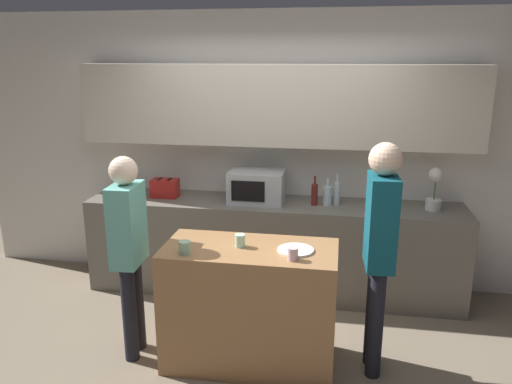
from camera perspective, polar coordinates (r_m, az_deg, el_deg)
ground_plane at (r=3.93m, az=-1.15°, el=-20.05°), size 14.00×14.00×0.00m
back_wall at (r=4.90m, az=2.45°, el=6.65°), size 6.40×0.40×2.70m
back_counter at (r=4.92m, az=1.89°, el=-6.33°), size 3.60×0.62×0.92m
kitchen_island at (r=3.83m, az=-0.65°, el=-12.88°), size 1.27×0.61×0.93m
microwave at (r=4.77m, az=0.08°, el=0.65°), size 0.52×0.39×0.30m
toaster at (r=5.02m, az=-10.36°, el=0.44°), size 0.26×0.16×0.18m
potted_plant at (r=4.77m, az=19.77°, el=0.33°), size 0.14×0.14×0.40m
bottle_0 at (r=4.70m, az=6.70°, el=-0.23°), size 0.06×0.06×0.28m
bottle_1 at (r=4.70m, az=8.19°, el=-0.38°), size 0.08×0.08×0.25m
bottle_2 at (r=4.73m, az=9.22°, el=-0.10°), size 0.06×0.06×0.30m
plate_on_island at (r=3.58m, az=4.54°, el=-6.63°), size 0.26×0.26×0.01m
cup_0 at (r=3.63m, az=-1.84°, el=-5.57°), size 0.08×0.08×0.09m
cup_1 at (r=3.41m, az=4.22°, el=-7.07°), size 0.07×0.07×0.09m
cup_2 at (r=3.54m, az=-8.14°, el=-6.31°), size 0.08×0.08×0.09m
person_left at (r=3.85m, az=-14.37°, el=-5.55°), size 0.21×0.35×1.59m
person_center at (r=3.61m, az=13.97°, el=-5.35°), size 0.23×0.35×1.72m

